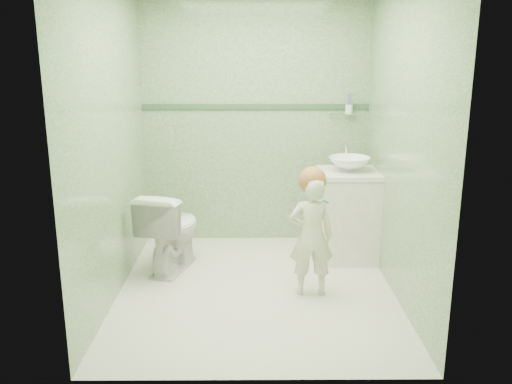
{
  "coord_description": "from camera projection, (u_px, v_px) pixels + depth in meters",
  "views": [
    {
      "loc": [
        -0.03,
        -4.09,
        1.89
      ],
      "look_at": [
        0.0,
        0.15,
        0.78
      ],
      "focal_mm": 38.37,
      "sensor_mm": 36.0,
      "label": 1
    }
  ],
  "objects": [
    {
      "name": "trim_stripe",
      "position": [
        255.0,
        107.0,
        5.29
      ],
      "size": [
        2.2,
        0.02,
        0.05
      ],
      "primitive_type": "cube",
      "color": "#34543A",
      "rests_on": "room_shell"
    },
    {
      "name": "toilet",
      "position": [
        171.0,
        230.0,
        4.78
      ],
      "size": [
        0.58,
        0.79,
        0.72
      ],
      "primitive_type": "imported",
      "rotation": [
        0.0,
        0.0,
        2.86
      ],
      "color": "white",
      "rests_on": "ground"
    },
    {
      "name": "ground",
      "position": [
        256.0,
        290.0,
        4.43
      ],
      "size": [
        2.5,
        2.5,
        0.0
      ],
      "primitive_type": "plane",
      "color": "silver",
      "rests_on": "ground"
    },
    {
      "name": "basin",
      "position": [
        349.0,
        164.0,
        4.89
      ],
      "size": [
        0.37,
        0.37,
        0.13
      ],
      "primitive_type": "imported",
      "color": "white",
      "rests_on": "counter"
    },
    {
      "name": "vanity",
      "position": [
        347.0,
        217.0,
        5.02
      ],
      "size": [
        0.52,
        0.5,
        0.8
      ],
      "primitive_type": "cube",
      "color": "silver",
      "rests_on": "ground"
    },
    {
      "name": "toddler",
      "position": [
        311.0,
        237.0,
        4.25
      ],
      "size": [
        0.36,
        0.24,
        0.96
      ],
      "primitive_type": "imported",
      "rotation": [
        0.0,
        0.0,
        3.18
      ],
      "color": "white",
      "rests_on": "ground"
    },
    {
      "name": "room_shell",
      "position": [
        256.0,
        143.0,
        4.13
      ],
      "size": [
        2.5,
        2.54,
        2.4
      ],
      "color": "#668D64",
      "rests_on": "ground"
    },
    {
      "name": "teal_toothbrush",
      "position": [
        325.0,
        201.0,
        4.05
      ],
      "size": [
        0.11,
        0.13,
        0.08
      ],
      "color": "#0C867C",
      "rests_on": "toddler"
    },
    {
      "name": "faucet",
      "position": [
        346.0,
        151.0,
        5.05
      ],
      "size": [
        0.03,
        0.13,
        0.18
      ],
      "color": "silver",
      "rests_on": "counter"
    },
    {
      "name": "hair_cap",
      "position": [
        312.0,
        180.0,
        4.16
      ],
      "size": [
        0.21,
        0.21,
        0.21
      ],
      "primitive_type": "sphere",
      "color": "#9D6130",
      "rests_on": "toddler"
    },
    {
      "name": "counter",
      "position": [
        349.0,
        173.0,
        4.91
      ],
      "size": [
        0.54,
        0.52,
        0.04
      ],
      "primitive_type": "cube",
      "color": "white",
      "rests_on": "vanity"
    },
    {
      "name": "cup_holder",
      "position": [
        348.0,
        109.0,
        5.25
      ],
      "size": [
        0.26,
        0.07,
        0.21
      ],
      "color": "silver",
      "rests_on": "room_shell"
    }
  ]
}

